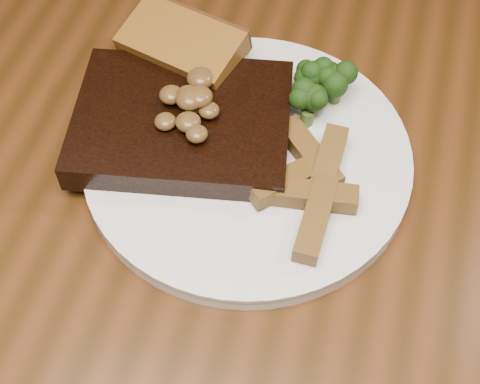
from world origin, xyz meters
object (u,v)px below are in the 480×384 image
object	(u,v)px
chair_far	(373,18)
steak	(182,123)
dining_table	(240,282)
garlic_bread	(183,60)
potato_wedges	(321,178)
plate	(247,158)

from	to	relation	value
chair_far	steak	world-z (taller)	chair_far
dining_table	chair_far	distance (m)	0.56
dining_table	garlic_bread	bearing A→B (deg)	122.82
potato_wedges	dining_table	bearing A→B (deg)	-136.27
plate	chair_far	bearing A→B (deg)	81.61
plate	potato_wedges	xyz separation A→B (m)	(0.07, -0.02, 0.02)
plate	steak	bearing A→B (deg)	173.55
steak	garlic_bread	bearing A→B (deg)	97.75
dining_table	plate	size ratio (longest dim) A/B	5.70
dining_table	garlic_bread	world-z (taller)	garlic_bread
chair_far	plate	xyz separation A→B (m)	(-0.07, -0.47, 0.22)
chair_far	potato_wedges	size ratio (longest dim) A/B	10.06
dining_table	plate	bearing A→B (deg)	100.14
plate	potato_wedges	distance (m)	0.07
plate	garlic_bread	size ratio (longest dim) A/B	2.60
plate	garlic_bread	bearing A→B (deg)	136.10
chair_far	dining_table	bearing A→B (deg)	64.92
potato_wedges	steak	bearing A→B (deg)	169.45
steak	dining_table	bearing A→B (deg)	-56.50
garlic_bread	steak	bearing A→B (deg)	-57.15
potato_wedges	garlic_bread	bearing A→B (deg)	147.01
dining_table	potato_wedges	world-z (taller)	potato_wedges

